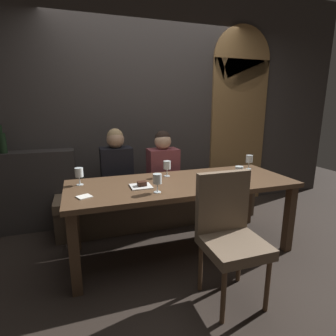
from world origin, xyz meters
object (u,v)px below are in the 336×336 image
(wine_bottle_dark_red, at_px, (2,142))
(wine_glass_center_front, at_px, (239,172))
(dining_table, at_px, (182,190))
(chair_near_side, at_px, (229,229))
(dessert_plate, at_px, (141,185))
(diner_redhead, at_px, (116,163))
(wine_glass_far_left, at_px, (249,160))
(wine_glass_far_right, at_px, (79,173))
(banquette_bench, at_px, (161,205))
(diner_bearded, at_px, (163,162))
(wine_glass_center_back, at_px, (157,179))
(wine_glass_near_right, at_px, (167,166))

(wine_bottle_dark_red, relative_size, wine_glass_center_front, 1.99)
(dining_table, relative_size, wine_glass_center_front, 13.41)
(chair_near_side, xyz_separation_m, dessert_plate, (-0.52, 0.68, 0.20))
(chair_near_side, bearing_deg, diner_redhead, 113.70)
(wine_glass_far_left, xyz_separation_m, wine_glass_far_right, (-1.88, -0.03, 0.00))
(banquette_bench, xyz_separation_m, chair_near_side, (0.10, -1.42, 0.33))
(diner_bearded, height_order, wine_glass_center_front, diner_bearded)
(diner_bearded, height_order, wine_glass_center_back, diner_bearded)
(wine_glass_near_right, bearing_deg, banquette_bench, 80.27)
(diner_bearded, xyz_separation_m, wine_glass_center_front, (0.48, -0.89, 0.06))
(wine_glass_center_front, bearing_deg, dessert_plate, 168.91)
(chair_near_side, height_order, wine_glass_far_right, chair_near_side)
(chair_near_side, height_order, wine_bottle_dark_red, wine_bottle_dark_red)
(diner_bearded, distance_m, dessert_plate, 0.83)
(wine_glass_center_back, bearing_deg, wine_glass_center_front, 1.33)
(dining_table, bearing_deg, banquette_bench, 90.00)
(chair_near_side, bearing_deg, wine_glass_far_right, 138.59)
(dessert_plate, bearing_deg, wine_glass_far_right, 155.47)
(diner_redhead, height_order, wine_glass_far_right, diner_redhead)
(diner_redhead, bearing_deg, dining_table, -53.55)
(dining_table, relative_size, banquette_bench, 0.88)
(dessert_plate, bearing_deg, dining_table, 5.02)
(dining_table, height_order, diner_redhead, diner_redhead)
(dessert_plate, bearing_deg, wine_glass_center_back, -64.20)
(dining_table, xyz_separation_m, wine_glass_far_left, (0.93, 0.24, 0.20))
(wine_glass_far_left, bearing_deg, wine_glass_far_right, -179.12)
(dining_table, relative_size, wine_bottle_dark_red, 6.75)
(wine_glass_near_right, height_order, wine_glass_center_back, same)
(wine_glass_far_left, relative_size, wine_glass_far_right, 1.00)
(banquette_bench, relative_size, dessert_plate, 13.16)
(wine_bottle_dark_red, height_order, wine_glass_center_front, wine_bottle_dark_red)
(dining_table, distance_m, banquette_bench, 0.82)
(diner_bearded, height_order, wine_bottle_dark_red, wine_bottle_dark_red)
(diner_redhead, height_order, dessert_plate, diner_redhead)
(wine_bottle_dark_red, distance_m, wine_glass_far_left, 2.78)
(diner_redhead, xyz_separation_m, wine_bottle_dark_red, (-1.19, 0.28, 0.26))
(wine_glass_center_front, height_order, dessert_plate, wine_glass_center_front)
(banquette_bench, distance_m, dessert_plate, 1.00)
(diner_redhead, bearing_deg, wine_glass_center_back, -77.49)
(wine_glass_far_right, bearing_deg, wine_glass_far_left, 0.88)
(banquette_bench, xyz_separation_m, diner_bearded, (0.01, -0.03, 0.56))
(wine_bottle_dark_red, xyz_separation_m, wine_glass_center_front, (2.22, -1.23, -0.22))
(diner_redhead, distance_m, wine_glass_center_front, 1.40)
(banquette_bench, relative_size, diner_redhead, 3.28)
(dining_table, height_order, dessert_plate, dessert_plate)
(diner_bearded, bearing_deg, wine_glass_near_right, -102.04)
(banquette_bench, distance_m, wine_glass_far_right, 1.24)
(wine_glass_near_right, distance_m, wine_glass_center_back, 0.53)
(diner_redhead, distance_m, wine_glass_far_right, 0.67)
(wine_glass_near_right, bearing_deg, chair_near_side, -79.46)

